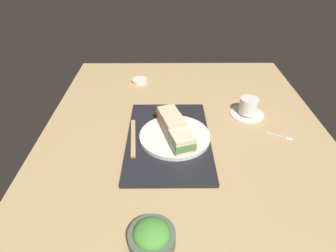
# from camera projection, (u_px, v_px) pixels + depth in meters

# --- Properties ---
(ground_plane) EXTENTS (1.40, 1.00, 0.03)m
(ground_plane) POSITION_uv_depth(u_px,v_px,m) (186.00, 152.00, 0.93)
(ground_plane) COLOR tan
(serving_tray) EXTENTS (0.42, 0.27, 0.01)m
(serving_tray) POSITION_uv_depth(u_px,v_px,m) (169.00, 139.00, 0.95)
(serving_tray) COLOR black
(serving_tray) RESTS_ON ground_plane
(sandwich_plate) EXTENTS (0.23, 0.23, 0.01)m
(sandwich_plate) POSITION_uv_depth(u_px,v_px,m) (175.00, 136.00, 0.94)
(sandwich_plate) COLOR white
(sandwich_plate) RESTS_ON serving_tray
(sandwich_near) EXTENTS (0.10, 0.09, 0.05)m
(sandwich_near) POSITION_uv_depth(u_px,v_px,m) (169.00, 117.00, 0.97)
(sandwich_near) COLOR beige
(sandwich_near) RESTS_ON sandwich_plate
(sandwich_middle) EXTENTS (0.10, 0.09, 0.06)m
(sandwich_middle) POSITION_uv_depth(u_px,v_px,m) (175.00, 128.00, 0.92)
(sandwich_middle) COLOR beige
(sandwich_middle) RESTS_ON sandwich_plate
(sandwich_far) EXTENTS (0.10, 0.09, 0.05)m
(sandwich_far) POSITION_uv_depth(u_px,v_px,m) (182.00, 141.00, 0.86)
(sandwich_far) COLOR beige
(sandwich_far) RESTS_ON sandwich_plate
(salad_bowl) EXTENTS (0.11, 0.11, 0.06)m
(salad_bowl) POSITION_uv_depth(u_px,v_px,m) (152.00, 237.00, 0.63)
(salad_bowl) COLOR #4C6051
(salad_bowl) RESTS_ON ground_plane
(chopsticks_pair) EXTENTS (0.20, 0.03, 0.01)m
(chopsticks_pair) POSITION_uv_depth(u_px,v_px,m) (133.00, 137.00, 0.94)
(chopsticks_pair) COLOR tan
(chopsticks_pair) RESTS_ON serving_tray
(coffee_cup) EXTENTS (0.13, 0.13, 0.07)m
(coffee_cup) POSITION_uv_depth(u_px,v_px,m) (248.00, 108.00, 1.07)
(coffee_cup) COLOR silver
(coffee_cup) RESTS_ON ground_plane
(small_sauce_dish) EXTENTS (0.07, 0.07, 0.01)m
(small_sauce_dish) POSITION_uv_depth(u_px,v_px,m) (140.00, 80.00, 1.31)
(small_sauce_dish) COLOR silver
(small_sauce_dish) RESTS_ON ground_plane
(teaspoon) EXTENTS (0.05, 0.09, 0.01)m
(teaspoon) POSITION_uv_depth(u_px,v_px,m) (285.00, 136.00, 0.97)
(teaspoon) COLOR silver
(teaspoon) RESTS_ON ground_plane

